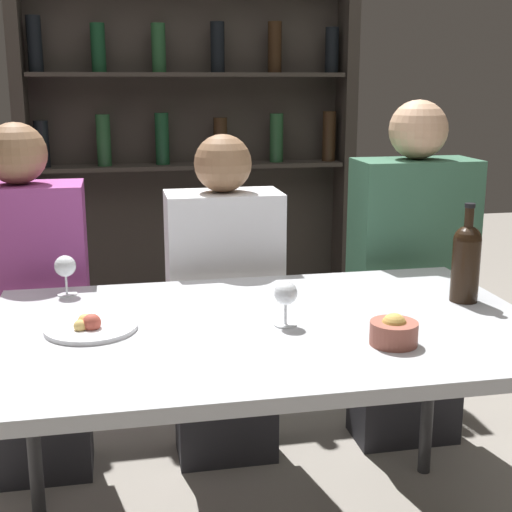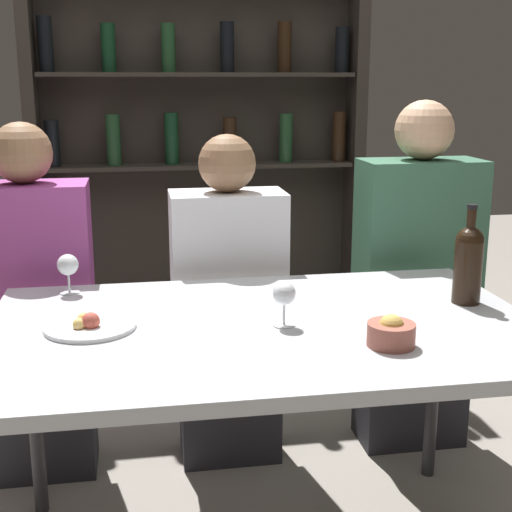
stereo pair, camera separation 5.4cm
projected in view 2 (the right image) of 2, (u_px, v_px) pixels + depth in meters
dining_table at (265, 343)px, 1.89m from camera, size 1.45×0.90×0.74m
wine_rack_wall at (199, 135)px, 3.53m from camera, size 1.64×0.21×2.08m
wine_bottle at (468, 261)px, 2.02m from camera, size 0.08×0.08×0.29m
wine_glass_0 at (68, 266)px, 2.12m from camera, size 0.06×0.06×0.12m
wine_glass_1 at (284, 296)px, 1.84m from camera, size 0.06×0.06×0.12m
food_plate_0 at (89, 325)px, 1.83m from camera, size 0.24×0.24×0.05m
snack_bowl at (391, 333)px, 1.71m from camera, size 0.12×0.12×0.08m
seated_person_left at (34, 316)px, 2.43m from camera, size 0.40×0.22×1.23m
seated_person_center at (229, 312)px, 2.54m from camera, size 0.40×0.22×1.19m
seated_person_right at (415, 288)px, 2.64m from camera, size 0.43×0.22×1.30m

